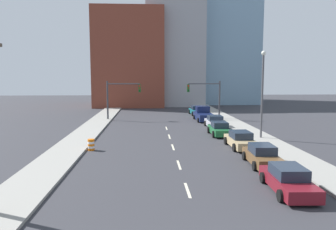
{
  "coord_description": "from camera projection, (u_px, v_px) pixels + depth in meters",
  "views": [
    {
      "loc": [
        -2.08,
        -8.17,
        6.2
      ],
      "look_at": [
        -0.11,
        25.43,
        2.2
      ],
      "focal_mm": 35.0,
      "sensor_mm": 36.0,
      "label": 1
    }
  ],
  "objects": [
    {
      "name": "sidewalk_left",
      "position": [
        107.0,
        114.0,
        53.52
      ],
      "size": [
        3.05,
        90.97,
        0.17
      ],
      "color": "gray",
      "rests_on": "ground"
    },
    {
      "name": "sidewalk_right",
      "position": [
        215.0,
        113.0,
        54.55
      ],
      "size": [
        3.05,
        90.97,
        0.17
      ],
      "color": "gray",
      "rests_on": "ground"
    },
    {
      "name": "lane_stripe_at_9m",
      "position": [
        188.0,
        190.0,
        17.9
      ],
      "size": [
        0.16,
        2.4,
        0.01
      ],
      "primitive_type": "cube",
      "color": "beige",
      "rests_on": "ground"
    },
    {
      "name": "lane_stripe_at_14m",
      "position": [
        179.0,
        165.0,
        23.01
      ],
      "size": [
        0.16,
        2.4,
        0.01
      ],
      "primitive_type": "cube",
      "color": "beige",
      "rests_on": "ground"
    },
    {
      "name": "lane_stripe_at_20m",
      "position": [
        173.0,
        147.0,
        28.72
      ],
      "size": [
        0.16,
        2.4,
        0.01
      ],
      "primitive_type": "cube",
      "color": "beige",
      "rests_on": "ground"
    },
    {
      "name": "lane_stripe_at_25m",
      "position": [
        169.0,
        137.0,
        33.76
      ],
      "size": [
        0.16,
        2.4,
        0.01
      ],
      "primitive_type": "cube",
      "color": "beige",
      "rests_on": "ground"
    },
    {
      "name": "lane_stripe_at_30m",
      "position": [
        166.0,
        128.0,
        39.13
      ],
      "size": [
        0.16,
        2.4,
        0.01
      ],
      "primitive_type": "cube",
      "color": "beige",
      "rests_on": "ground"
    },
    {
      "name": "building_brick_left",
      "position": [
        130.0,
        59.0,
        69.86
      ],
      "size": [
        14.0,
        16.0,
        19.58
      ],
      "color": "brown",
      "rests_on": "ground"
    },
    {
      "name": "building_office_center",
      "position": [
        173.0,
        53.0,
        74.19
      ],
      "size": [
        12.0,
        20.0,
        22.77
      ],
      "color": "#99999E",
      "rests_on": "ground"
    },
    {
      "name": "building_glass_right",
      "position": [
        223.0,
        26.0,
        78.08
      ],
      "size": [
        13.0,
        20.0,
        36.09
      ],
      "color": "#7A9EB7",
      "rests_on": "ground"
    },
    {
      "name": "traffic_signal_left",
      "position": [
        118.0,
        94.0,
        46.09
      ],
      "size": [
        4.82,
        0.35,
        5.53
      ],
      "color": "#38383D",
      "rests_on": "ground"
    },
    {
      "name": "traffic_signal_right",
      "position": [
        209.0,
        94.0,
        46.85
      ],
      "size": [
        4.82,
        0.35,
        5.53
      ],
      "color": "#38383D",
      "rests_on": "ground"
    },
    {
      "name": "traffic_barrel",
      "position": [
        91.0,
        145.0,
        27.46
      ],
      "size": [
        0.56,
        0.56,
        0.95
      ],
      "color": "orange",
      "rests_on": "ground"
    },
    {
      "name": "street_lamp",
      "position": [
        262.0,
        89.0,
        31.79
      ],
      "size": [
        0.44,
        0.44,
        8.63
      ],
      "color": "#4C4C51",
      "rests_on": "ground"
    },
    {
      "name": "sedan_maroon",
      "position": [
        288.0,
        180.0,
        17.61
      ],
      "size": [
        2.21,
        4.79,
        1.42
      ],
      "rotation": [
        0.0,
        0.0,
        -0.04
      ],
      "color": "maroon",
      "rests_on": "ground"
    },
    {
      "name": "sedan_brown",
      "position": [
        262.0,
        156.0,
        22.91
      ],
      "size": [
        2.15,
        4.54,
        1.44
      ],
      "rotation": [
        0.0,
        0.0,
        -0.04
      ],
      "color": "brown",
      "rests_on": "ground"
    },
    {
      "name": "sedan_tan",
      "position": [
        241.0,
        140.0,
        28.5
      ],
      "size": [
        2.14,
        4.73,
        1.43
      ],
      "rotation": [
        0.0,
        0.0,
        0.01
      ],
      "color": "tan",
      "rests_on": "ground"
    },
    {
      "name": "sedan_green",
      "position": [
        220.0,
        129.0,
        34.48
      ],
      "size": [
        2.03,
        4.45,
        1.43
      ],
      "rotation": [
        0.0,
        0.0,
        -0.0
      ],
      "color": "#1E6033",
      "rests_on": "ground"
    },
    {
      "name": "sedan_silver",
      "position": [
        215.0,
        122.0,
        39.69
      ],
      "size": [
        2.12,
        4.54,
        1.46
      ],
      "rotation": [
        0.0,
        0.0,
        -0.0
      ],
      "color": "#B2B2BC",
      "rests_on": "ground"
    },
    {
      "name": "pickup_truck_navy",
      "position": [
        203.0,
        115.0,
        45.97
      ],
      "size": [
        2.46,
        5.58,
        1.96
      ],
      "rotation": [
        0.0,
        0.0,
        0.03
      ],
      "color": "#141E47",
      "rests_on": "ground"
    },
    {
      "name": "sedan_teal",
      "position": [
        197.0,
        111.0,
        52.88
      ],
      "size": [
        2.25,
        4.78,
        1.48
      ],
      "rotation": [
        0.0,
        0.0,
        0.05
      ],
      "color": "#196B75",
      "rests_on": "ground"
    }
  ]
}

